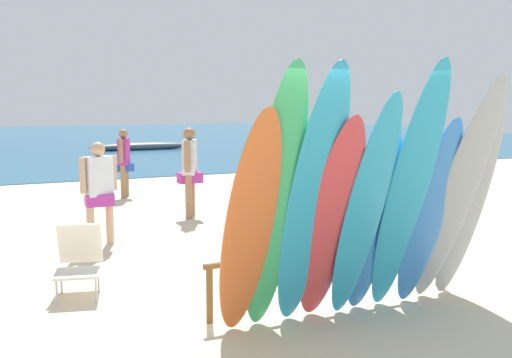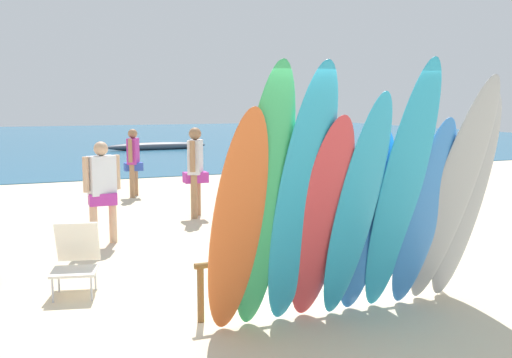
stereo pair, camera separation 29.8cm
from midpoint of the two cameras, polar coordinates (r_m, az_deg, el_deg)
The scene contains 20 objects.
ground at distance 19.84m, azimuth -12.51°, elevation 0.91°, with size 60.00×60.00×0.00m, color beige.
ocean_water at distance 37.16m, azimuth -17.04°, elevation 3.78°, with size 60.00×40.00×0.02m, color #235B7F.
surfboard_rack at distance 6.57m, azimuth 8.45°, elevation -7.85°, with size 3.07×0.07×0.62m.
surfboard_orange_0 at distance 5.31m, azimuth -0.25°, elevation -4.68°, with size 0.50×0.07×2.31m, color orange.
surfboard_green_1 at distance 5.35m, azimuth 2.32°, elevation -2.47°, with size 0.48×0.07×2.71m, color #38B266.
surfboard_teal_2 at distance 5.49m, azimuth 5.95°, elevation -2.24°, with size 0.52×0.08×2.73m, color #289EC6.
surfboard_red_3 at distance 5.71m, azimuth 7.87°, elevation -4.28°, with size 0.51×0.07×2.26m, color #D13D42.
surfboard_teal_4 at distance 5.80m, azimuth 11.17°, elevation -3.12°, with size 0.47×0.07×2.46m, color #289EC6.
surfboard_blue_5 at distance 6.08m, azimuth 12.06°, elevation -4.38°, with size 0.47×0.06×2.06m, color #337AD1.
surfboard_teal_6 at distance 6.00m, azimuth 15.26°, elevation -1.44°, with size 0.46×0.06×2.81m, color #289EC6.
surfboard_blue_7 at distance 6.33m, azimuth 17.22°, elevation -3.53°, with size 0.46×0.07×2.21m, color #337AD1.
surfboard_grey_8 at distance 6.42m, azimuth 19.82°, elevation -1.66°, with size 0.50×0.07×2.69m, color #999EA3.
surfboard_grey_9 at distance 6.73m, azimuth 20.89°, elevation -1.95°, with size 0.49×0.06×2.45m, color #999EA3.
beachgoer_near_rack at distance 14.01m, azimuth -11.29°, elevation 2.04°, with size 0.42×0.56×1.60m.
beachgoer_midbeach at distance 10.60m, azimuth 0.76°, elevation 0.13°, with size 0.39×0.53×1.49m.
beachgoer_photographing at distance 11.33m, azimuth -5.18°, elevation 1.30°, with size 0.45×0.60×1.74m.
beachgoer_strolling at distance 9.37m, azimuth -13.90°, elevation -0.62°, with size 0.59×0.32×1.62m.
beachgoer_by_water at distance 12.33m, azimuth 1.71°, elevation 1.34°, with size 0.40×0.56×1.56m.
beach_chair_red at distance 7.19m, azimuth -16.01°, elevation -7.24°, with size 0.64×0.78×0.82m.
distant_boat at distance 27.66m, azimuth -9.36°, elevation 3.17°, with size 4.76×0.75×0.38m.
Camera 2 is at (-3.10, -5.50, 2.23)m, focal length 41.01 mm.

